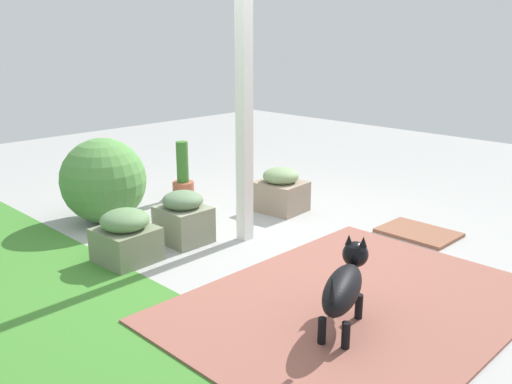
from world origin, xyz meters
The scene contains 10 objects.
ground_plane centered at (0.00, 0.00, 0.00)m, with size 12.00×12.00×0.00m, color #A5A4A1.
brick_path centered at (-1.20, 0.29, 0.01)m, with size 1.80×2.40×0.02m, color #935749.
porch_pillar centered at (0.19, -0.06, 1.16)m, with size 0.10×0.10×2.32m, color white.
stone_planter_nearest centered at (0.49, -0.85, 0.21)m, with size 0.49×0.44×0.44m.
stone_planter_mid centered at (0.51, 0.35, 0.21)m, with size 0.42×0.37×0.44m.
stone_planter_far centered at (0.49, 0.92, 0.20)m, with size 0.44×0.43×0.42m.
round_shrub centered at (1.45, 0.54, 0.40)m, with size 0.79×0.79×0.79m, color #538B43.
terracotta_pot_tall centered at (1.54, -0.45, 0.22)m, with size 0.23×0.23×0.61m.
dog centered at (-1.32, 0.59, 0.29)m, with size 0.42×0.70×0.50m.
doormat centered at (-0.83, -1.21, 0.01)m, with size 0.64×0.47×0.03m, color #8E5941.
Camera 1 is at (-3.04, 3.06, 1.71)m, focal length 38.82 mm.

